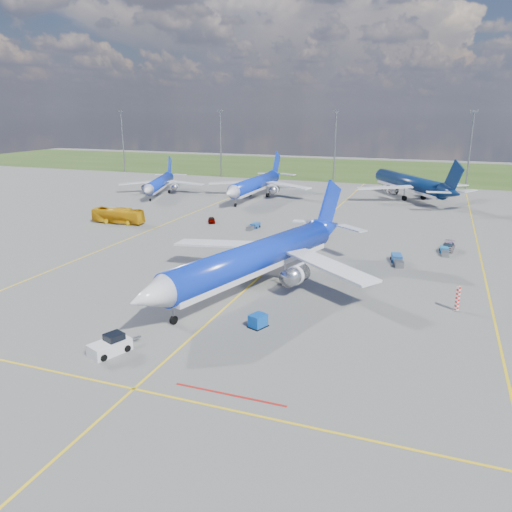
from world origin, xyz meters
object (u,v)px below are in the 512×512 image
(warning_post, at_px, (458,299))
(service_car_c, at_px, (448,247))
(uld_container, at_px, (258,321))
(baggage_tug_w, at_px, (397,260))
(bg_jet_n, at_px, (408,198))
(baggage_tug_e, at_px, (444,251))
(pushback_tug, at_px, (111,346))
(bg_jet_nnw, at_px, (255,198))
(baggage_tug_c, at_px, (253,227))
(service_car_a, at_px, (212,220))
(main_airliner, at_px, (256,287))
(bg_jet_nw, at_px, (160,194))
(service_car_b, at_px, (317,234))
(apron_bus, at_px, (118,216))

(warning_post, distance_m, service_car_c, 27.48)
(warning_post, height_order, service_car_c, warning_post)
(uld_container, relative_size, baggage_tug_w, 0.34)
(bg_jet_n, height_order, baggage_tug_e, bg_jet_n)
(warning_post, bearing_deg, pushback_tug, -144.03)
(bg_jet_nnw, bearing_deg, baggage_tug_c, -69.73)
(bg_jet_n, bearing_deg, service_car_a, 18.03)
(main_airliner, xyz_separation_m, uld_container, (4.64, -11.88, 0.71))
(service_car_a, relative_size, baggage_tug_c, 0.78)
(baggage_tug_c, bearing_deg, bg_jet_n, 67.63)
(bg_jet_nw, distance_m, bg_jet_n, 68.02)
(warning_post, height_order, main_airliner, main_airliner)
(warning_post, xyz_separation_m, baggage_tug_e, (-1.49, 25.33, -1.05))
(bg_jet_nnw, bearing_deg, baggage_tug_w, -48.84)
(uld_container, distance_m, baggage_tug_e, 42.25)
(bg_jet_nnw, xyz_separation_m, pushback_tug, (17.65, -88.12, 0.75))
(service_car_a, bearing_deg, pushback_tug, -101.65)
(uld_container, relative_size, baggage_tug_c, 0.40)
(service_car_c, distance_m, baggage_tug_c, 36.49)
(bg_jet_nw, bearing_deg, bg_jet_n, -3.11)
(service_car_b, bearing_deg, bg_jet_n, -0.00)
(baggage_tug_c, bearing_deg, bg_jet_nnw, 116.06)
(main_airliner, xyz_separation_m, baggage_tug_e, (23.59, 25.88, 0.45))
(service_car_b, bearing_deg, baggage_tug_e, -84.65)
(bg_jet_nnw, bearing_deg, main_airliner, -69.09)
(uld_container, bearing_deg, apron_bus, 161.51)
(service_car_b, bearing_deg, warning_post, -126.31)
(uld_container, xyz_separation_m, service_car_a, (-27.04, 45.68, -0.13))
(service_car_a, bearing_deg, service_car_c, -34.28)
(bg_jet_nnw, height_order, bg_jet_n, bg_jet_n)
(bg_jet_n, distance_m, uld_container, 92.03)
(bg_jet_nw, relative_size, uld_container, 19.13)
(service_car_c, bearing_deg, main_airliner, -124.51)
(uld_container, height_order, baggage_tug_w, uld_container)
(pushback_tug, distance_m, service_car_a, 58.47)
(bg_jet_nnw, distance_m, apron_bus, 42.15)
(pushback_tug, bearing_deg, bg_jet_nnw, 123.14)
(bg_jet_nnw, bearing_deg, pushback_tug, -78.17)
(warning_post, bearing_deg, service_car_c, 91.99)
(warning_post, distance_m, service_car_b, 37.31)
(warning_post, bearing_deg, service_car_a, 145.00)
(baggage_tug_w, relative_size, baggage_tug_c, 1.19)
(bg_jet_nnw, height_order, main_airliner, main_airliner)
(warning_post, xyz_separation_m, baggage_tug_w, (-8.29, 17.08, -0.97))
(baggage_tug_c, bearing_deg, service_car_a, 174.26)
(bg_jet_n, xyz_separation_m, baggage_tug_c, (-26.28, -48.04, 0.45))
(main_airliner, relative_size, pushback_tug, 8.18)
(bg_jet_nw, bearing_deg, apron_bus, -90.53)
(service_car_b, bearing_deg, bg_jet_nw, 72.44)
(apron_bus, xyz_separation_m, service_car_b, (41.80, 2.71, -1.01))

